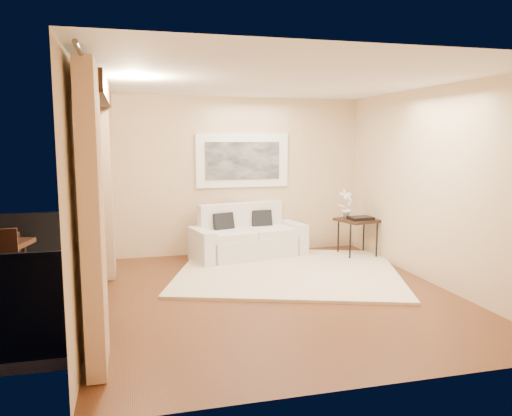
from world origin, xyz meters
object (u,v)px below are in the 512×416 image
object	(u,v)px
sofa	(247,239)
orchid	(346,204)
side_table	(358,222)
balcony_chair_far	(4,262)

from	to	relation	value
sofa	orchid	size ratio (longest dim) A/B	4.05
orchid	sofa	bearing A→B (deg)	170.53
side_table	balcony_chair_far	distance (m)	5.36
orchid	balcony_chair_far	bearing A→B (deg)	-166.34
sofa	balcony_chair_far	world-z (taller)	sofa
orchid	balcony_chair_far	distance (m)	5.26
orchid	balcony_chair_far	size ratio (longest dim) A/B	0.57
sofa	orchid	world-z (taller)	orchid
sofa	side_table	size ratio (longest dim) A/B	2.73
side_table	orchid	world-z (taller)	orchid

